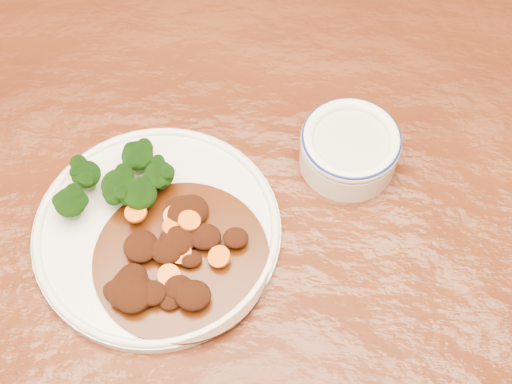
{
  "coord_description": "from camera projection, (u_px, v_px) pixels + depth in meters",
  "views": [
    {
      "loc": [
        0.03,
        -0.41,
        1.51
      ],
      "look_at": [
        0.01,
        0.03,
        0.77
      ],
      "focal_mm": 50.0,
      "sensor_mm": 36.0,
      "label": 1
    }
  ],
  "objects": [
    {
      "name": "mince_stew",
      "position": [
        169.0,
        259.0,
        0.81
      ],
      "size": [
        0.2,
        0.2,
        0.03
      ],
      "color": "#421D07",
      "rests_on": "dinner_plate"
    },
    {
      "name": "dip_bowl",
      "position": [
        350.0,
        148.0,
        0.88
      ],
      "size": [
        0.12,
        0.12,
        0.06
      ],
      "rotation": [
        0.0,
        0.0,
        -0.01
      ],
      "color": "white",
      "rests_on": "dining_table"
    },
    {
      "name": "dinner_plate",
      "position": [
        157.0,
        230.0,
        0.84
      ],
      "size": [
        0.29,
        0.29,
        0.02
      ],
      "rotation": [
        0.0,
        0.0,
        0.01
      ],
      "color": "silver",
      "rests_on": "dining_table"
    },
    {
      "name": "dining_table",
      "position": [
        250.0,
        248.0,
        0.93
      ],
      "size": [
        1.53,
        0.94,
        0.75
      ],
      "rotation": [
        0.0,
        0.0,
        -0.03
      ],
      "color": "#53240E",
      "rests_on": "ground"
    },
    {
      "name": "broccoli_florets",
      "position": [
        119.0,
        182.0,
        0.84
      ],
      "size": [
        0.14,
        0.11,
        0.05
      ],
      "color": "#5B8B48",
      "rests_on": "dinner_plate"
    }
  ]
}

